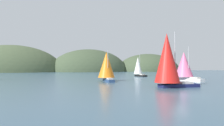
{
  "coord_description": "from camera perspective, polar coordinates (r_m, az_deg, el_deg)",
  "views": [
    {
      "loc": [
        -14.46,
        -21.33,
        3.62
      ],
      "look_at": [
        0.0,
        35.81,
        5.04
      ],
      "focal_mm": 29.28,
      "sensor_mm": 36.0,
      "label": 1
    }
  ],
  "objects": [
    {
      "name": "sailboat_orange_sail",
      "position": [
        47.93,
        -1.71,
        -0.76
      ],
      "size": [
        4.6,
        7.3,
        7.99
      ],
      "color": "navy",
      "rests_on": "ground_plane"
    },
    {
      "name": "headland_center",
      "position": [
        157.58,
        -7.11,
        -2.68
      ],
      "size": [
        65.85,
        44.0,
        38.16
      ],
      "primitive_type": "ellipsoid",
      "color": "#425138",
      "rests_on": "ground_plane"
    },
    {
      "name": "ground_plane",
      "position": [
        26.02,
        20.0,
        -9.3
      ],
      "size": [
        360.0,
        360.0,
        0.0
      ],
      "primitive_type": "plane",
      "color": "#426075"
    },
    {
      "name": "channel_buoy",
      "position": [
        44.11,
        17.39,
        -5.54
      ],
      "size": [
        1.1,
        1.1,
        2.64
      ],
      "color": "red",
      "rests_on": "ground_plane"
    },
    {
      "name": "headland_right",
      "position": [
        173.2,
        11.28,
        -2.55
      ],
      "size": [
        60.11,
        44.0,
        32.25
      ],
      "primitive_type": "ellipsoid",
      "color": "#425138",
      "rests_on": "ground_plane"
    },
    {
      "name": "sailboat_white_mainsail",
      "position": [
        75.21,
        8.19,
        -1.05
      ],
      "size": [
        4.05,
        7.1,
        9.03
      ],
      "color": "black",
      "rests_on": "ground_plane"
    },
    {
      "name": "headland_left",
      "position": [
        161.54,
        -28.76,
        -2.49
      ],
      "size": [
        76.61,
        44.0,
        42.09
      ],
      "primitive_type": "ellipsoid",
      "color": "#4C5B3D",
      "rests_on": "ground_plane"
    },
    {
      "name": "sailboat_red_spinnaker",
      "position": [
        34.48,
        16.99,
        1.11
      ],
      "size": [
        8.46,
        4.52,
        10.17
      ],
      "color": "#191E4C",
      "rests_on": "ground_plane"
    },
    {
      "name": "sailboat_pink_spinnaker",
      "position": [
        52.28,
        21.68,
        -0.67
      ],
      "size": [
        5.55,
        8.41,
        9.1
      ],
      "color": "white",
      "rests_on": "ground_plane"
    }
  ]
}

